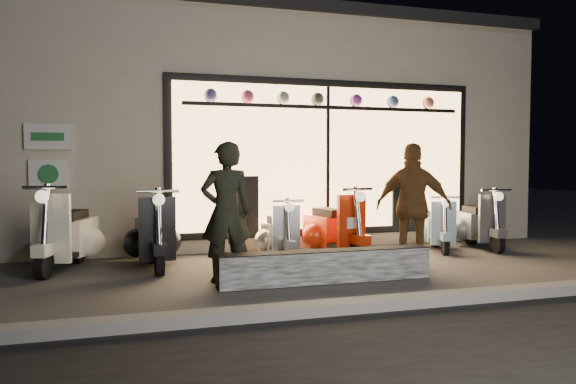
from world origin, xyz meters
name	(u,v)px	position (x,y,z in m)	size (l,w,h in m)	color
ground	(323,272)	(0.00, 0.00, 0.00)	(40.00, 40.00, 0.00)	#383533
kerb	(394,303)	(0.00, -2.00, 0.06)	(40.00, 0.25, 0.12)	slate
shop_building	(243,133)	(0.00, 4.98, 2.10)	(10.20, 6.23, 4.20)	beige
graffiti_barrier	(326,266)	(-0.21, -0.65, 0.20)	(2.68, 0.28, 0.40)	black
scooter_silver	(279,235)	(-0.28, 1.19, 0.36)	(0.44, 1.26, 0.90)	black
scooter_red	(331,229)	(0.58, 1.19, 0.42)	(0.66, 1.49, 1.05)	black
scooter_black	(153,236)	(-2.16, 1.14, 0.43)	(0.50, 1.49, 1.07)	black
scooter_cream	(69,235)	(-3.29, 1.35, 0.45)	(0.81, 1.58, 1.13)	black
scooter_blue	(438,228)	(2.57, 1.31, 0.36)	(0.70, 1.24, 0.89)	black
scooter_grey	(477,224)	(3.36, 1.32, 0.40)	(0.60, 1.40, 1.00)	black
man	(226,212)	(-1.37, -0.25, 0.86)	(0.63, 0.41, 1.72)	black
woman	(413,206)	(1.27, -0.14, 0.87)	(1.02, 0.42, 1.74)	brown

